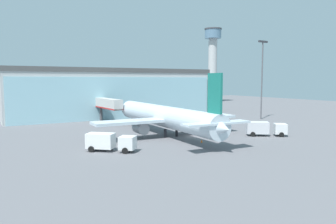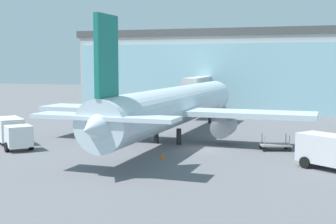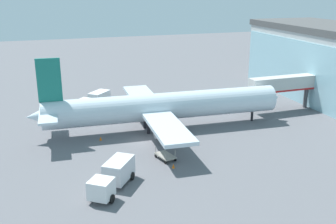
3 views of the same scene
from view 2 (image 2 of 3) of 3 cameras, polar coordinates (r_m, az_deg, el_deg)
ground at (r=44.54m, az=4.18°, el=-4.49°), size 240.00×240.00×0.00m
terminal_building at (r=83.68m, az=9.85°, el=5.05°), size 59.38×17.64×13.75m
jet_bridge at (r=71.64m, az=3.67°, el=3.16°), size 2.46×12.95×5.97m
airplane at (r=48.64m, az=0.77°, el=0.64°), size 28.78×38.76×11.54m
catering_truck at (r=48.00m, az=-18.48°, el=-2.25°), size 6.79×6.64×2.65m
baggage_cart at (r=44.65m, az=12.96°, el=-3.95°), size 3.11×2.24×1.50m
safety_cone_nose at (r=39.79m, az=-0.69°, el=-5.33°), size 0.36×0.36×0.55m
safety_cone_wingtip at (r=44.76m, az=16.36°, el=-4.31°), size 0.36×0.36×0.55m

